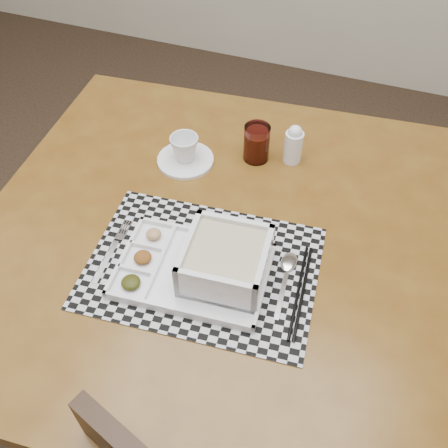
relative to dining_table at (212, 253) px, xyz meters
The scene contains 10 objects.
dining_table is the anchor object (origin of this frame).
placemat 0.14m from the dining_table, 79.29° to the right, with size 0.50×0.36×0.00m, color #B4B4BC.
serving_tray 0.18m from the dining_table, 64.98° to the right, with size 0.34×0.25×0.10m.
fork 0.24m from the dining_table, 144.07° to the right, with size 0.03×0.19×0.00m.
spoon 0.22m from the dining_table, 13.29° to the right, with size 0.04×0.18×0.01m.
chopsticks 0.27m from the dining_table, 22.68° to the right, with size 0.04×0.24×0.01m.
saucer 0.27m from the dining_table, 127.09° to the left, with size 0.15×0.15×0.01m, color white.
cup 0.28m from the dining_table, 127.09° to the left, with size 0.08×0.08×0.07m, color white.
juice_glass 0.31m from the dining_table, 86.45° to the left, with size 0.07×0.07×0.10m.
creamer_bottle 0.35m from the dining_table, 70.19° to the left, with size 0.05×0.05×0.11m.
Camera 1 is at (1.18, -0.34, 1.69)m, focal length 40.00 mm.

